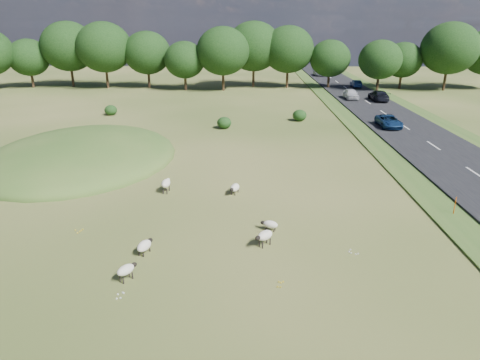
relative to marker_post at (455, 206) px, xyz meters
The scene contains 18 objects.
ground 24.49m from the marker_post, 128.16° to the left, with size 160.00×160.00×0.00m, color #2D4816.
mound 29.38m from the marker_post, 157.47° to the left, with size 16.00×20.00×4.00m, color #33561E.
road 29.66m from the marker_post, 80.55° to the left, with size 8.00×150.00×0.25m, color black.
treeline 57.35m from the marker_post, 106.49° to the left, with size 96.28×14.66×11.70m.
shrubs 31.46m from the marker_post, 122.09° to the left, with size 25.49×8.80×1.37m.
marker_post is the anchor object (origin of this frame).
sheep_0 12.39m from the marker_post, 160.52° to the right, with size 1.11×1.10×0.86m.
sheep_1 19.53m from the marker_post, 157.45° to the right, with size 0.91×1.07×0.78m.
sheep_2 11.55m from the marker_post, 168.52° to the right, with size 1.06×0.72×0.59m.
sheep_3 18.57m from the marker_post, 169.42° to the left, with size 0.65×1.31×0.93m.
sheep_4 13.88m from the marker_post, 166.62° to the left, with size 0.85×1.27×0.71m.
sheep_5 18.49m from the marker_post, 164.17° to the right, with size 0.85×1.26×0.70m.
car_0 23.24m from the marker_post, 82.66° to the left, with size 2.12×4.61×1.28m, color navy.
car_1 41.27m from the marker_post, 80.56° to the left, with size 2.15×5.28×1.53m, color black.
car_2 55.75m from the marker_post, 83.03° to the left, with size 1.36×3.90×1.29m, color navy.
car_3 81.01m from the marker_post, 85.21° to the left, with size 2.07×5.08×1.47m, color maroon.
car_4 42.23m from the marker_post, 85.97° to the left, with size 1.79×4.46×1.52m, color silver.
car_5 73.99m from the marker_post, 87.70° to the left, with size 2.29×4.97×1.38m, color #AEB0B6.
Camera 1 is at (2.63, -23.37, 10.97)m, focal length 32.00 mm.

